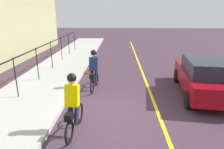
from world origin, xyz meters
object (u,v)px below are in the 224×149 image
cyclist_lead (94,70)px  traffic_cone_near (90,68)px  patrol_sedan (204,76)px  cyclist_follow (73,105)px

cyclist_lead → traffic_cone_near: (2.52, 0.54, -0.61)m
cyclist_lead → patrol_sedan: cyclist_lead is taller
cyclist_follow → patrol_sedan: 5.77m
cyclist_follow → patrol_sedan: (3.09, -4.87, -0.09)m
cyclist_lead → traffic_cone_near: bearing=16.7°
patrol_sedan → traffic_cone_near: 6.04m
traffic_cone_near → cyclist_lead: bearing=-167.8°
patrol_sedan → traffic_cone_near: bearing=68.0°
cyclist_lead → patrol_sedan: (-0.42, -4.71, -0.09)m
traffic_cone_near → cyclist_follow: bearing=-176.4°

